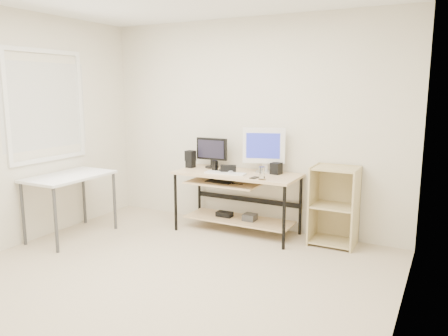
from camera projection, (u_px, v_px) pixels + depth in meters
room at (142, 139)px, 3.82m from camera, size 4.01×4.01×2.62m
desk at (235, 189)px, 5.31m from camera, size 1.50×0.65×0.75m
side_table at (70, 182)px, 5.13m from camera, size 0.60×1.00×0.75m
shelf_unit at (335, 205)px, 4.93m from camera, size 0.50×0.40×0.90m
black_monitor at (212, 151)px, 5.55m from camera, size 0.42×0.17×0.38m
white_imac at (264, 147)px, 5.22m from camera, size 0.50×0.21×0.54m
keyboard at (225, 173)px, 5.19m from camera, size 0.50×0.19×0.02m
mouse at (231, 172)px, 5.23m from camera, size 0.08×0.12×0.04m
center_speaker at (228, 169)px, 5.24m from camera, size 0.20×0.15×0.09m
speaker_left at (190, 159)px, 5.58m from camera, size 0.12×0.12×0.22m
speaker_right at (276, 168)px, 5.16m from camera, size 0.13×0.13×0.14m
audio_controller at (215, 166)px, 5.32m from camera, size 0.08×0.07×0.14m
volume_puck at (221, 171)px, 5.32m from camera, size 0.07×0.07×0.03m
smartphone at (254, 178)px, 4.94m from camera, size 0.08×0.13×0.01m
coaster at (262, 179)px, 4.86m from camera, size 0.12×0.12×0.01m
drinking_glass at (262, 173)px, 4.84m from camera, size 0.09×0.09×0.14m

